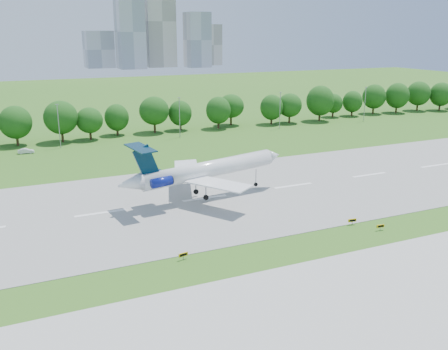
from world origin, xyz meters
TOP-DOWN VIEW (x-y plane):
  - ground at (0.00, 0.00)m, footprint 600.00×600.00m
  - runway at (0.00, 25.00)m, footprint 400.00×45.00m
  - taxiway at (0.00, -18.00)m, footprint 400.00×23.00m
  - tree_line at (0.00, 92.00)m, footprint 288.40×8.40m
  - light_poles at (-2.50, 82.00)m, footprint 175.90×0.25m
  - skyline at (100.16, 390.61)m, footprint 127.00×52.00m
  - airliner at (-0.75, 24.79)m, footprint 34.96×25.28m
  - taxi_sign_left at (-12.85, 1.32)m, footprint 1.47×0.46m
  - taxi_sign_centre at (17.36, 2.27)m, footprint 1.50×0.36m
  - taxi_sign_right at (19.99, -1.58)m, footprint 1.42×0.32m
  - service_vehicle_a at (-29.22, 78.97)m, footprint 4.15×1.74m

SIDE VIEW (x-z plane):
  - ground at x=0.00m, z-range 0.00..0.00m
  - runway at x=0.00m, z-range 0.00..0.08m
  - taxiway at x=0.00m, z-range 0.00..0.08m
  - service_vehicle_a at x=-29.22m, z-range 0.00..1.33m
  - taxi_sign_right at x=19.99m, z-range 0.24..1.23m
  - taxi_sign_left at x=-12.85m, z-range 0.25..1.28m
  - taxi_sign_centre at x=17.36m, z-range 0.25..1.30m
  - airliner at x=-0.75m, z-range 0.06..11.65m
  - tree_line at x=0.00m, z-range 0.99..11.39m
  - light_poles at x=-2.50m, z-range 0.24..12.43m
  - skyline at x=100.16m, z-range -9.54..70.46m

